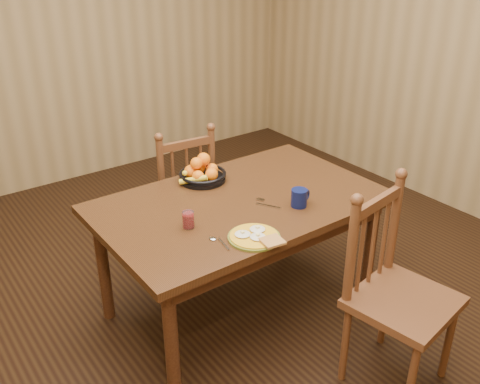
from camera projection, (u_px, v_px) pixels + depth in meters
room at (240, 97)px, 2.77m from camera, size 4.52×5.02×2.72m
dining_table at (240, 213)px, 3.07m from camera, size 1.60×1.00×0.75m
chair_far at (179, 194)px, 3.71m from camera, size 0.48×0.47×0.98m
chair_near at (396, 294)px, 2.64m from camera, size 0.54×0.53×1.05m
breakfast_plate at (255, 237)px, 2.65m from camera, size 0.26×0.29×0.04m
fork at (266, 204)px, 2.98m from camera, size 0.08×0.18×0.00m
spoon at (216, 240)px, 2.63m from camera, size 0.05×0.16×0.01m
coffee_mug at (300, 197)px, 2.95m from camera, size 0.13×0.09×0.10m
juice_glass at (188, 220)px, 2.73m from camera, size 0.06×0.06×0.09m
fruit_bowl at (202, 173)px, 3.24m from camera, size 0.29×0.29×0.17m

